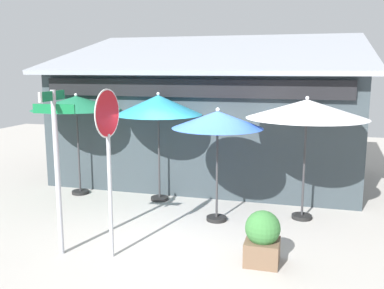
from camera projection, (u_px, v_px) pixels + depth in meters
The scene contains 9 objects.
ground_plane at pixel (184, 235), 8.63m from camera, with size 28.00×28.00×0.10m, color #ADA8A0.
cafe_building at pixel (210, 122), 12.92m from camera, with size 8.82×5.28×4.39m.
street_sign_post at pixel (56, 157), 7.36m from camera, with size 0.76×0.82×2.92m.
stop_sign at pixel (108, 141), 7.20m from camera, with size 0.07×0.82×2.94m.
patio_umbrella_forest_green_left at pixel (76, 104), 10.92m from camera, with size 2.27×2.27×2.65m.
patio_umbrella_teal_center at pixel (158, 106), 10.37m from camera, with size 2.14×2.14×2.71m.
patio_umbrella_royal_blue_right at pixel (218, 121), 8.96m from camera, with size 1.94×1.94×2.46m.
patio_umbrella_ivory_far_right at pixel (307, 110), 9.04m from camera, with size 2.56×2.56×2.70m.
sidewalk_planter at pixel (262, 237), 7.21m from camera, with size 0.60×0.60×0.93m.
Camera 1 is at (2.33, -7.84, 3.28)m, focal length 40.05 mm.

